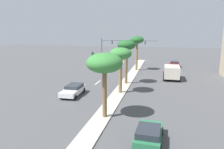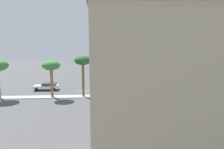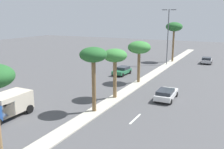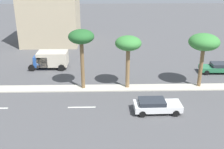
{
  "view_description": "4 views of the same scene",
  "coord_description": "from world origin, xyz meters",
  "px_view_note": "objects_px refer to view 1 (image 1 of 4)",
  "views": [
    {
      "loc": [
        -5.53,
        59.79,
        8.51
      ],
      "look_at": [
        0.9,
        32.53,
        2.61
      ],
      "focal_mm": 34.41,
      "sensor_mm": 36.0,
      "label": 1
    },
    {
      "loc": [
        -33.79,
        24.33,
        8.71
      ],
      "look_at": [
        -1.52,
        22.33,
        3.98
      ],
      "focal_mm": 32.7,
      "sensor_mm": 36.0,
      "label": 2
    },
    {
      "loc": [
        13.13,
        5.11,
        10.0
      ],
      "look_at": [
        -1.22,
        33.49,
        2.66
      ],
      "focal_mm": 40.66,
      "sensor_mm": 36.0,
      "label": 3
    },
    {
      "loc": [
        29.07,
        29.69,
        13.21
      ],
      "look_at": [
        1.88,
        30.36,
        2.49
      ],
      "focal_mm": 43.76,
      "sensor_mm": 36.0,
      "label": 4
    }
  ],
  "objects_px": {
    "palm_tree_outboard": "(137,41)",
    "box_truck": "(172,72)",
    "traffic_signal_gantry": "(117,46)",
    "sedan_green_rear": "(149,134)",
    "sedan_white_center": "(73,90)",
    "palm_tree_far": "(104,64)",
    "palm_tree_inboard": "(121,55)",
    "directional_road_sign": "(93,56)",
    "sedan_tan_leading": "(114,60)",
    "sedan_red_outboard": "(174,64)",
    "palm_tree_front": "(126,46)"
  },
  "relations": [
    {
      "from": "palm_tree_front",
      "to": "palm_tree_far",
      "type": "height_order",
      "value": "palm_tree_front"
    },
    {
      "from": "palm_tree_outboard",
      "to": "sedan_tan_leading",
      "type": "relative_size",
      "value": 1.53
    },
    {
      "from": "palm_tree_inboard",
      "to": "traffic_signal_gantry",
      "type": "bearing_deg",
      "value": -77.06
    },
    {
      "from": "palm_tree_front",
      "to": "palm_tree_far",
      "type": "relative_size",
      "value": 1.09
    },
    {
      "from": "traffic_signal_gantry",
      "to": "sedan_red_outboard",
      "type": "height_order",
      "value": "traffic_signal_gantry"
    },
    {
      "from": "directional_road_sign",
      "to": "sedan_tan_leading",
      "type": "distance_m",
      "value": 6.6
    },
    {
      "from": "palm_tree_front",
      "to": "sedan_green_rear",
      "type": "height_order",
      "value": "palm_tree_front"
    },
    {
      "from": "directional_road_sign",
      "to": "sedan_white_center",
      "type": "bearing_deg",
      "value": 102.42
    },
    {
      "from": "sedan_red_outboard",
      "to": "sedan_tan_leading",
      "type": "height_order",
      "value": "sedan_red_outboard"
    },
    {
      "from": "sedan_green_rear",
      "to": "box_truck",
      "type": "xyz_separation_m",
      "value": [
        -2.43,
        -22.61,
        0.58
      ]
    },
    {
      "from": "sedan_green_rear",
      "to": "box_truck",
      "type": "bearing_deg",
      "value": -96.12
    },
    {
      "from": "traffic_signal_gantry",
      "to": "palm_tree_front",
      "type": "relative_size",
      "value": 2.28
    },
    {
      "from": "palm_tree_far",
      "to": "palm_tree_inboard",
      "type": "bearing_deg",
      "value": -89.19
    },
    {
      "from": "palm_tree_far",
      "to": "sedan_red_outboard",
      "type": "height_order",
      "value": "palm_tree_far"
    },
    {
      "from": "box_truck",
      "to": "palm_tree_outboard",
      "type": "bearing_deg",
      "value": -43.94
    },
    {
      "from": "sedan_white_center",
      "to": "box_truck",
      "type": "relative_size",
      "value": 0.88
    },
    {
      "from": "palm_tree_outboard",
      "to": "sedan_tan_leading",
      "type": "bearing_deg",
      "value": -54.17
    },
    {
      "from": "sedan_red_outboard",
      "to": "box_truck",
      "type": "bearing_deg",
      "value": 85.27
    },
    {
      "from": "palm_tree_inboard",
      "to": "box_truck",
      "type": "height_order",
      "value": "palm_tree_inboard"
    },
    {
      "from": "box_truck",
      "to": "sedan_red_outboard",
      "type": "bearing_deg",
      "value": -94.73
    },
    {
      "from": "sedan_white_center",
      "to": "sedan_green_rear",
      "type": "bearing_deg",
      "value": 136.38
    },
    {
      "from": "sedan_red_outboard",
      "to": "directional_road_sign",
      "type": "bearing_deg",
      "value": 4.49
    },
    {
      "from": "palm_tree_inboard",
      "to": "box_truck",
      "type": "relative_size",
      "value": 1.16
    },
    {
      "from": "sedan_green_rear",
      "to": "palm_tree_far",
      "type": "bearing_deg",
      "value": -40.4
    },
    {
      "from": "traffic_signal_gantry",
      "to": "sedan_green_rear",
      "type": "bearing_deg",
      "value": 105.16
    },
    {
      "from": "sedan_white_center",
      "to": "traffic_signal_gantry",
      "type": "bearing_deg",
      "value": -87.66
    },
    {
      "from": "palm_tree_far",
      "to": "sedan_red_outboard",
      "type": "distance_m",
      "value": 33.22
    },
    {
      "from": "sedan_tan_leading",
      "to": "palm_tree_inboard",
      "type": "bearing_deg",
      "value": 104.4
    },
    {
      "from": "traffic_signal_gantry",
      "to": "palm_tree_far",
      "type": "bearing_deg",
      "value": 100.42
    },
    {
      "from": "palm_tree_inboard",
      "to": "sedan_white_center",
      "type": "bearing_deg",
      "value": 21.93
    },
    {
      "from": "palm_tree_front",
      "to": "traffic_signal_gantry",
      "type": "bearing_deg",
      "value": -74.8
    },
    {
      "from": "palm_tree_inboard",
      "to": "palm_tree_far",
      "type": "relative_size",
      "value": 0.97
    },
    {
      "from": "directional_road_sign",
      "to": "sedan_red_outboard",
      "type": "height_order",
      "value": "directional_road_sign"
    },
    {
      "from": "palm_tree_front",
      "to": "sedan_green_rear",
      "type": "xyz_separation_m",
      "value": [
        -4.72,
        17.49,
        -5.2
      ]
    },
    {
      "from": "palm_tree_inboard",
      "to": "palm_tree_far",
      "type": "bearing_deg",
      "value": 90.81
    },
    {
      "from": "palm_tree_outboard",
      "to": "palm_tree_front",
      "type": "height_order",
      "value": "palm_tree_outboard"
    },
    {
      "from": "sedan_red_outboard",
      "to": "palm_tree_front",
      "type": "bearing_deg",
      "value": 65.74
    },
    {
      "from": "palm_tree_inboard",
      "to": "sedan_green_rear",
      "type": "bearing_deg",
      "value": 110.6
    },
    {
      "from": "sedan_tan_leading",
      "to": "palm_tree_outboard",
      "type": "bearing_deg",
      "value": 125.83
    },
    {
      "from": "traffic_signal_gantry",
      "to": "box_truck",
      "type": "relative_size",
      "value": 2.98
    },
    {
      "from": "traffic_signal_gantry",
      "to": "directional_road_sign",
      "type": "xyz_separation_m",
      "value": [
        3.96,
        9.52,
        -1.69
      ]
    },
    {
      "from": "palm_tree_far",
      "to": "box_truck",
      "type": "xyz_separation_m",
      "value": [
        -6.94,
        -18.77,
        -4.02
      ]
    },
    {
      "from": "traffic_signal_gantry",
      "to": "sedan_green_rear",
      "type": "height_order",
      "value": "traffic_signal_gantry"
    },
    {
      "from": "traffic_signal_gantry",
      "to": "sedan_white_center",
      "type": "bearing_deg",
      "value": 92.34
    },
    {
      "from": "palm_tree_outboard",
      "to": "sedan_green_rear",
      "type": "xyz_separation_m",
      "value": [
        -4.5,
        29.29,
        -5.36
      ]
    },
    {
      "from": "traffic_signal_gantry",
      "to": "palm_tree_outboard",
      "type": "bearing_deg",
      "value": 116.95
    },
    {
      "from": "palm_tree_far",
      "to": "sedan_tan_leading",
      "type": "relative_size",
      "value": 1.36
    },
    {
      "from": "palm_tree_outboard",
      "to": "box_truck",
      "type": "xyz_separation_m",
      "value": [
        -6.93,
        6.67,
        -4.78
      ]
    },
    {
      "from": "sedan_white_center",
      "to": "palm_tree_outboard",
      "type": "bearing_deg",
      "value": -107.2
    },
    {
      "from": "sedan_tan_leading",
      "to": "box_truck",
      "type": "distance_m",
      "value": 21.44
    }
  ]
}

